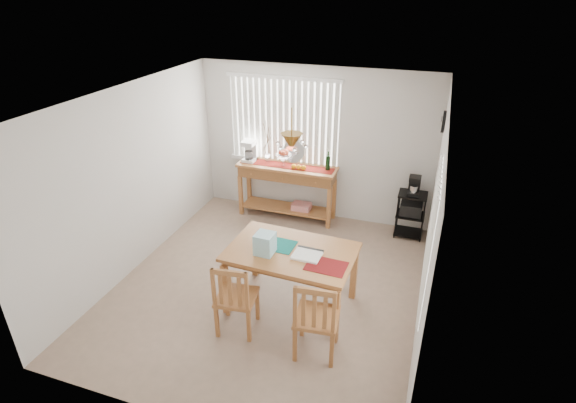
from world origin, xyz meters
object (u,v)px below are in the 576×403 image
(dining_table, at_px, (291,257))
(wire_cart, at_px, (411,211))
(chair_right, at_px, (316,319))
(cart_items, at_px, (414,185))
(sideboard, at_px, (288,179))
(chair_left, at_px, (235,298))

(dining_table, bearing_deg, wire_cart, 60.88)
(chair_right, bearing_deg, cart_items, 76.11)
(sideboard, height_order, dining_table, sideboard)
(cart_items, height_order, chair_left, cart_items)
(wire_cart, bearing_deg, dining_table, -119.12)
(wire_cart, xyz_separation_m, cart_items, (0.00, 0.01, 0.44))
(cart_items, bearing_deg, dining_table, -119.04)
(sideboard, relative_size, chair_left, 1.74)
(sideboard, bearing_deg, chair_left, -83.03)
(sideboard, bearing_deg, wire_cart, 0.28)
(wire_cart, xyz_separation_m, chair_left, (-1.74, -2.95, 0.03))
(cart_items, xyz_separation_m, chair_left, (-1.74, -2.96, -0.42))
(dining_table, relative_size, chair_right, 1.55)
(wire_cart, relative_size, dining_table, 0.48)
(dining_table, bearing_deg, sideboard, 109.89)
(cart_items, bearing_deg, chair_right, -103.89)
(wire_cart, distance_m, dining_table, 2.63)
(cart_items, relative_size, chair_left, 0.32)
(sideboard, relative_size, wire_cart, 2.26)
(sideboard, relative_size, cart_items, 5.48)
(wire_cart, relative_size, chair_right, 0.74)
(cart_items, bearing_deg, wire_cart, -90.00)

